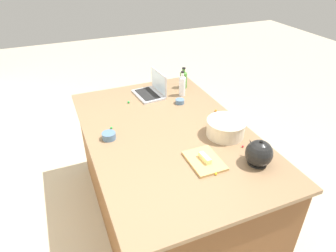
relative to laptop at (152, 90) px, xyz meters
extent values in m
plane|color=#B7A88E|center=(-0.66, 0.11, -0.95)|extent=(12.00, 12.00, 0.00)
cube|color=brown|center=(-0.66, 0.11, -0.51)|extent=(1.83, 1.15, 0.87)
cube|color=#846647|center=(-0.66, 0.11, -0.06)|extent=(1.89, 1.21, 0.03)
cube|color=#B7B7BC|center=(0.00, 0.04, -0.04)|extent=(0.33, 0.25, 0.02)
cube|color=black|center=(0.00, 0.05, -0.03)|extent=(0.29, 0.18, 0.00)
cube|color=#B7B7BC|center=(0.01, -0.08, 0.07)|extent=(0.30, 0.04, 0.20)
cube|color=silver|center=(0.01, -0.07, 0.07)|extent=(0.27, 0.03, 0.18)
cylinder|color=beige|center=(-0.87, -0.27, 0.01)|extent=(0.28, 0.28, 0.12)
cylinder|color=black|center=(-0.87, -0.27, 0.02)|extent=(0.23, 0.23, 0.11)
torus|color=beige|center=(-0.87, -0.27, 0.07)|extent=(0.29, 0.29, 0.02)
cylinder|color=#4C8C38|center=(0.04, -0.35, 0.03)|extent=(0.07, 0.07, 0.15)
cylinder|color=#4C8C38|center=(0.04, -0.35, 0.13)|extent=(0.03, 0.03, 0.04)
cylinder|color=black|center=(0.04, -0.35, 0.16)|extent=(0.03, 0.03, 0.01)
cylinder|color=white|center=(-0.12, -0.26, 0.04)|extent=(0.06, 0.06, 0.18)
cylinder|color=white|center=(-0.12, -0.26, 0.16)|extent=(0.03, 0.03, 0.05)
cylinder|color=black|center=(-0.12, -0.26, 0.19)|extent=(0.03, 0.03, 0.01)
cylinder|color=black|center=(-1.24, -0.29, -0.04)|extent=(0.13, 0.13, 0.01)
sphere|color=black|center=(-1.24, -0.29, 0.03)|extent=(0.18, 0.18, 0.18)
cone|color=black|center=(-1.15, -0.29, 0.05)|extent=(0.08, 0.03, 0.07)
sphere|color=black|center=(-1.24, -0.29, 0.13)|extent=(0.02, 0.02, 0.02)
cube|color=tan|center=(-1.09, 0.02, -0.04)|extent=(0.28, 0.21, 0.02)
cube|color=#F4E58C|center=(-1.10, 0.02, -0.01)|extent=(0.11, 0.04, 0.04)
cylinder|color=slate|center=(-0.58, 0.55, -0.02)|extent=(0.10, 0.10, 0.05)
cylinder|color=slate|center=(-0.26, -0.17, -0.03)|extent=(0.08, 0.08, 0.04)
sphere|color=yellow|center=(-1.24, -0.28, -0.04)|extent=(0.02, 0.02, 0.02)
sphere|color=green|center=(-0.08, 0.25, -0.04)|extent=(0.02, 0.02, 0.02)
sphere|color=red|center=(-1.05, -0.31, -0.04)|extent=(0.02, 0.02, 0.02)
sphere|color=green|center=(-0.45, 0.50, -0.04)|extent=(0.02, 0.02, 0.02)
sphere|color=orange|center=(-0.52, -0.39, -0.04)|extent=(0.02, 0.02, 0.02)
sphere|color=yellow|center=(-1.24, 0.02, -0.04)|extent=(0.02, 0.02, 0.02)
camera|label=1|loc=(-2.45, 0.85, 1.22)|focal=32.06mm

